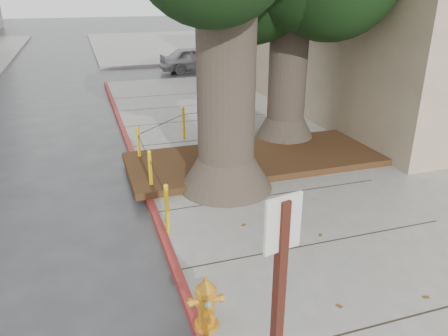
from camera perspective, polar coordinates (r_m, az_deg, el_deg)
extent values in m
plane|color=#28282B|center=(7.69, 8.92, -11.24)|extent=(140.00, 140.00, 0.00)
cube|color=slate|center=(37.01, -3.98, 15.93)|extent=(16.00, 20.00, 0.15)
cube|color=maroon|center=(9.20, -9.49, -4.74)|extent=(0.14, 26.00, 0.16)
cube|color=black|center=(11.08, 4.19, 1.22)|extent=(6.40, 2.60, 0.16)
cone|color=#4C3F33|center=(9.54, 0.26, -0.56)|extent=(2.04, 2.04, 0.70)
cylinder|color=#4C3F33|center=(8.95, 0.28, 11.50)|extent=(1.20, 1.20, 4.22)
cone|color=#4C3F33|center=(12.66, 7.91, 5.09)|extent=(1.77, 1.77, 0.70)
cylinder|color=#4C3F33|center=(12.24, 8.37, 13.24)|extent=(1.04, 1.04, 3.84)
cylinder|color=#DFAD0C|center=(7.83, -7.46, -5.38)|extent=(0.08, 0.08, 0.90)
sphere|color=#DFAD0C|center=(7.63, -7.62, -2.39)|extent=(0.09, 0.09, 0.09)
cylinder|color=#DFAD0C|center=(9.44, -9.58, -0.50)|extent=(0.08, 0.08, 0.90)
sphere|color=#DFAD0C|center=(9.27, -9.76, 2.06)|extent=(0.09, 0.09, 0.09)
cylinder|color=#DFAD0C|center=(11.11, -11.08, 2.95)|extent=(0.08, 0.08, 0.90)
sphere|color=#DFAD0C|center=(10.97, -11.25, 5.16)|extent=(0.09, 0.09, 0.09)
cylinder|color=#DFAD0C|center=(12.76, -5.31, 5.82)|extent=(0.08, 0.08, 0.90)
sphere|color=#DFAD0C|center=(12.64, -5.38, 7.77)|extent=(0.09, 0.09, 0.09)
cylinder|color=#DFAD0C|center=(13.57, 3.64, 6.88)|extent=(0.08, 0.08, 0.90)
sphere|color=#DFAD0C|center=(13.46, 3.68, 8.73)|extent=(0.09, 0.09, 0.09)
cylinder|color=black|center=(8.51, -8.73, -1.07)|extent=(0.02, 1.80, 0.02)
cylinder|color=black|center=(10.18, -10.50, 2.78)|extent=(0.02, 1.80, 0.02)
cylinder|color=black|center=(11.83, -8.07, 5.73)|extent=(1.51, 1.51, 0.02)
cylinder|color=black|center=(13.05, -0.71, 7.52)|extent=(2.20, 0.22, 0.02)
cylinder|color=orange|center=(6.03, -2.29, -19.73)|extent=(0.34, 0.34, 0.06)
cylinder|color=orange|center=(5.86, -2.33, -17.78)|extent=(0.24, 0.24, 0.50)
cylinder|color=orange|center=(5.69, -2.37, -15.80)|extent=(0.31, 0.31, 0.07)
cone|color=orange|center=(5.63, -2.39, -15.05)|extent=(0.29, 0.29, 0.14)
cylinder|color=orange|center=(5.58, -2.40, -14.32)|extent=(0.06, 0.06, 0.05)
cylinder|color=orange|center=(5.76, -3.67, -17.05)|extent=(0.15, 0.10, 0.09)
cylinder|color=orange|center=(5.80, -1.04, -16.71)|extent=(0.15, 0.10, 0.09)
cylinder|color=orange|center=(5.77, -2.09, -18.53)|extent=(0.14, 0.15, 0.13)
cube|color=#5999D8|center=(5.68, -2.13, -17.42)|extent=(0.07, 0.01, 0.07)
cube|color=silver|center=(2.85, 7.71, -7.23)|extent=(0.28, 0.09, 0.40)
imported|color=#9D9CA1|center=(24.42, -3.66, 14.01)|extent=(3.95, 1.61, 1.34)
imported|color=maroon|center=(26.82, 10.90, 14.17)|extent=(3.44, 1.45, 1.11)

